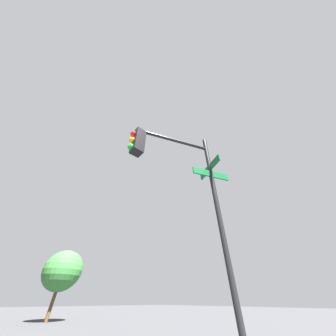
{
  "coord_description": "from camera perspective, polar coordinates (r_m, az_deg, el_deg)",
  "views": [
    {
      "loc": [
        -9.16,
        -4.1,
        1.22
      ],
      "look_at": [
        -6.39,
        -6.48,
        4.12
      ],
      "focal_mm": 17.99,
      "sensor_mm": 36.0,
      "label": 1
    }
  ],
  "objects": [
    {
      "name": "street_tree",
      "position": [
        18.84,
        -32.04,
        -27.34
      ],
      "size": [
        3.02,
        3.02,
        4.77
      ],
      "color": "#4C331E",
      "rests_on": "ground_plane"
    },
    {
      "name": "traffic_signal_near",
      "position": [
        4.31,
        3.5,
        -1.67
      ],
      "size": [
        1.37,
        2.74,
        5.39
      ],
      "color": "black",
      "rests_on": "ground_plane"
    }
  ]
}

